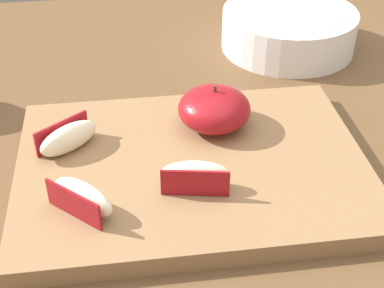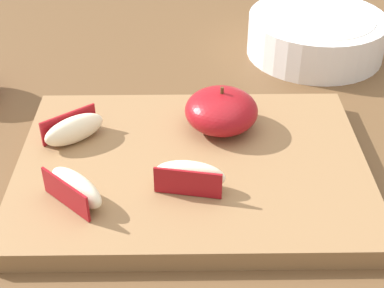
% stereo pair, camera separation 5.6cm
% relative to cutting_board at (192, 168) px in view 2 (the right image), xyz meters
% --- Properties ---
extents(dining_table, '(1.14, 0.83, 0.74)m').
position_rel_cutting_board_xyz_m(dining_table, '(0.01, 0.09, -0.12)').
color(dining_table, brown).
rests_on(dining_table, ground_plane).
extents(cutting_board, '(0.36, 0.26, 0.02)m').
position_rel_cutting_board_xyz_m(cutting_board, '(0.00, 0.00, 0.00)').
color(cutting_board, olive).
rests_on(cutting_board, dining_table).
extents(apple_half_skin_up, '(0.08, 0.08, 0.05)m').
position_rel_cutting_board_xyz_m(apple_half_skin_up, '(0.03, 0.06, 0.03)').
color(apple_half_skin_up, maroon).
rests_on(apple_half_skin_up, cutting_board).
extents(apple_wedge_front, '(0.07, 0.06, 0.03)m').
position_rel_cutting_board_xyz_m(apple_wedge_front, '(-0.12, 0.04, 0.03)').
color(apple_wedge_front, '#F4EACC').
rests_on(apple_wedge_front, cutting_board).
extents(apple_wedge_near_knife, '(0.06, 0.06, 0.03)m').
position_rel_cutting_board_xyz_m(apple_wedge_near_knife, '(-0.11, -0.06, 0.03)').
color(apple_wedge_near_knife, '#F4EACC').
rests_on(apple_wedge_near_knife, cutting_board).
extents(apple_wedge_left, '(0.07, 0.04, 0.03)m').
position_rel_cutting_board_xyz_m(apple_wedge_left, '(-0.00, -0.04, 0.03)').
color(apple_wedge_left, '#F4EACC').
rests_on(apple_wedge_left, cutting_board).
extents(ceramic_fruit_bowl, '(0.19, 0.19, 0.06)m').
position_rel_cutting_board_xyz_m(ceramic_fruit_bowl, '(0.18, 0.28, 0.02)').
color(ceramic_fruit_bowl, white).
rests_on(ceramic_fruit_bowl, dining_table).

